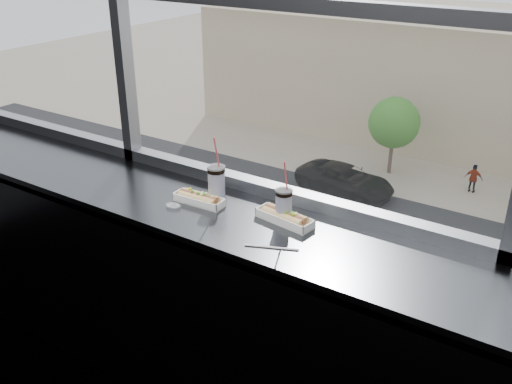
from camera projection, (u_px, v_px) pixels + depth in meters
The scene contains 14 objects.
wall_back_lower at pixel (284, 294), 2.97m from camera, with size 6.00×6.00×0.00m, color black.
counter at pixel (255, 228), 2.54m from camera, with size 6.00×0.55×0.06m, color #4B4E52.
counter_fascia at pixel (224, 353), 2.56m from camera, with size 6.00×0.04×1.04m, color #4B4E52.
hotdog_tray_left at pixel (199, 198), 2.68m from camera, with size 0.26×0.09×0.06m.
hotdog_tray_right at pixel (285, 217), 2.51m from camera, with size 0.28×0.13×0.07m.
soda_cup_left at pixel (216, 181), 2.69m from camera, with size 0.09×0.09×0.32m.
soda_cup_right at pixel (284, 204), 2.50m from camera, with size 0.08×0.08×0.29m.
loose_straw at pixel (272, 247), 2.32m from camera, with size 0.01×0.01×0.22m, color white.
wrapper at pixel (173, 205), 2.65m from camera, with size 0.09×0.06×0.02m, color silver.
car_near_b at pixel (329, 255), 22.98m from camera, with size 6.88×2.87×2.29m, color black.
car_far_a at pixel (345, 176), 30.59m from camera, with size 6.00×2.50×2.00m, color black.
car_near_a at pixel (162, 206), 27.48m from camera, with size 5.53×2.30×1.84m, color #A0A0A0.
pedestrian_a at pixel (474, 176), 30.72m from camera, with size 0.85×0.64×1.92m, color #66605B.
tree_left at pixel (394, 123), 32.26m from camera, with size 2.93×2.93×4.57m.
Camera 1 is at (1.22, -0.64, 2.30)m, focal length 40.00 mm.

